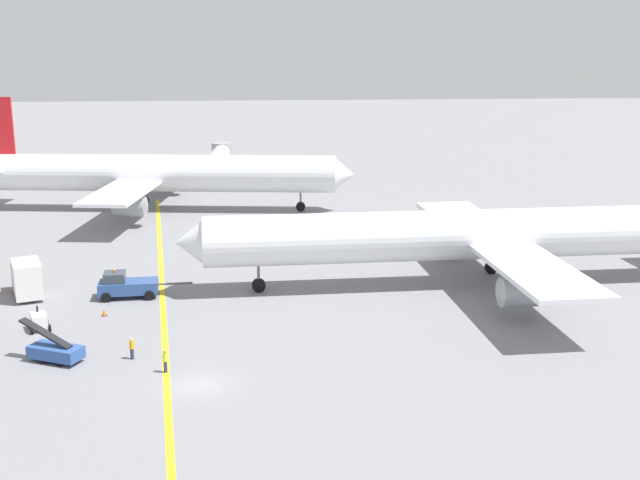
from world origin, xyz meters
name	(u,v)px	position (x,y,z in m)	size (l,w,h in m)	color
ground_plane	(200,385)	(0.00, 0.00, 0.00)	(600.00, 600.00, 0.00)	gray
taxiway_stripe	(164,335)	(-3.36, 10.00, 0.00)	(0.50, 120.00, 0.01)	yellow
airliner_at_gate_left	(158,174)	(-8.88, 61.70, 5.21)	(55.13, 40.95, 15.95)	white
airliner_being_pushed	(475,235)	(25.63, 21.54, 4.95)	(56.82, 38.31, 15.28)	white
pushback_tug	(126,285)	(-7.78, 20.55, 1.16)	(8.67, 3.08, 2.77)	#2D4C8C
gse_gpu_cart_small	(39,321)	(-13.75, 12.30, 0.79)	(2.24, 2.53, 1.90)	silver
gse_catering_truck_tall	(27,278)	(-17.07, 21.81, 1.76)	(4.16, 6.30, 3.50)	red
gse_belt_loader_portside	(55,351)	(-10.88, 5.30, 0.83)	(4.97, 3.37, 3.02)	#2D5199
ground_crew_ramp_agent_by_cones	(165,361)	(-2.55, 2.40, 0.89)	(0.36, 0.36, 1.70)	#2D3351
ground_crew_wing_walker_right	(132,348)	(-5.27, 5.19, 0.86)	(0.36, 0.50, 1.65)	#2D3351
traffic_cone_nose_left	(104,313)	(-9.01, 15.41, 0.28)	(0.44, 0.44, 0.60)	orange
jet_bridge	(219,158)	(-0.94, 86.86, 3.99)	(4.61, 19.62, 5.77)	#B7B7BC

